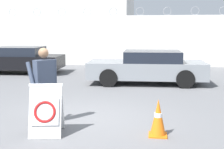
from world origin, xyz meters
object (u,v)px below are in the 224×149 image
Objects in this scene: security_guard at (44,83)px; parked_car_rear_sedan at (147,67)px; barricade_sign at (46,110)px; parked_car_front_coupe at (16,60)px; traffic_cone_mid at (158,118)px.

security_guard reaches higher than parked_car_rear_sedan.
parked_car_rear_sedan is (1.84, 6.28, 0.13)m from barricade_sign.
parked_car_front_coupe is at bearing -109.42° from security_guard.
barricade_sign is 0.23× the size of parked_car_rear_sedan.
security_guard reaches higher than traffic_cone_mid.
barricade_sign is 0.22× the size of parked_car_front_coupe.
traffic_cone_mid is (2.20, 0.21, -0.14)m from barricade_sign.
traffic_cone_mid is 10.59m from parked_car_front_coupe.
parked_car_rear_sedan is (-0.37, 6.07, 0.28)m from traffic_cone_mid.
traffic_cone_mid is 6.09m from parked_car_rear_sedan.
traffic_cone_mid is at bearing -5.12° from barricade_sign.
parked_car_front_coupe is (-4.25, 7.75, -0.29)m from security_guard.
barricade_sign is 9.53m from parked_car_front_coupe.
security_guard reaches higher than parked_car_front_coupe.
security_guard is 0.37× the size of parked_car_front_coupe.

